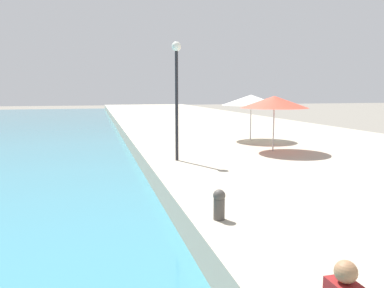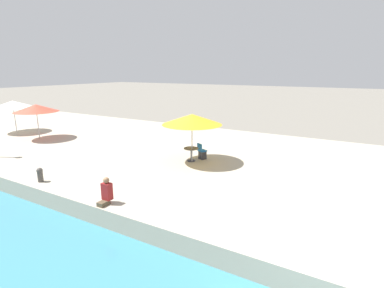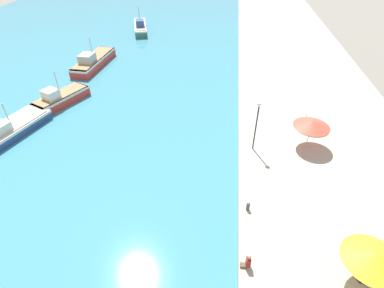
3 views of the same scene
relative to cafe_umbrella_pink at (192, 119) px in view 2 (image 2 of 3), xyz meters
The scene contains 7 objects.
cafe_umbrella_pink is the anchor object (origin of this frame).
cafe_umbrella_white 12.46m from the cafe_umbrella_pink, 93.19° to the left, with size 3.04×3.04×2.49m.
cafe_umbrella_striped 16.26m from the cafe_umbrella_pink, 90.54° to the left, with size 3.21×3.21×2.51m.
cafe_table 1.81m from the cafe_umbrella_pink, 47.93° to the left, with size 0.80×0.80×0.74m.
cafe_chair_left 2.16m from the cafe_umbrella_pink, 16.71° to the right, with size 0.56×0.55×0.91m.
person_at_quay 6.42m from the cafe_umbrella_pink, behind, with size 0.56×0.36×1.03m.
mooring_bollard 7.68m from the cafe_umbrella_pink, 143.88° to the left, with size 0.26×0.26×0.65m.
Camera 2 is at (-6.89, -0.35, 5.66)m, focal length 28.00 mm.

